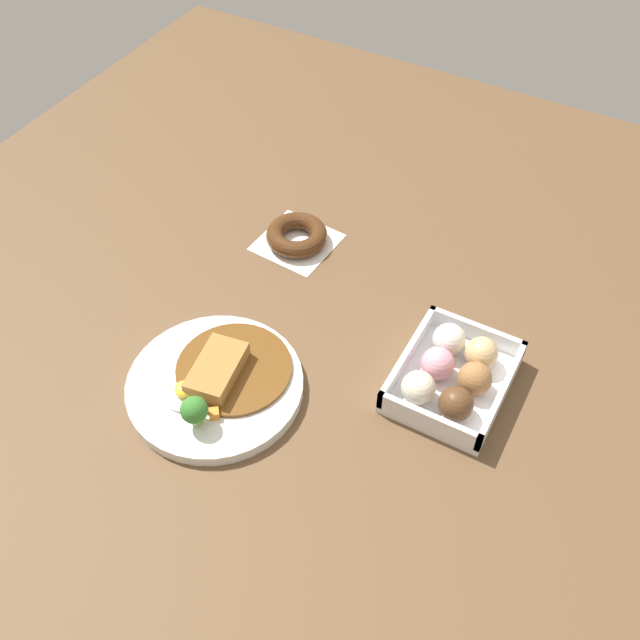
# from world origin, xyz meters

# --- Properties ---
(ground_plane) EXTENTS (1.60, 1.60, 0.00)m
(ground_plane) POSITION_xyz_m (0.00, 0.00, 0.00)
(ground_plane) COLOR brown
(curry_plate) EXTENTS (0.25, 0.25, 0.07)m
(curry_plate) POSITION_xyz_m (-0.14, 0.10, 0.01)
(curry_plate) COLOR white
(curry_plate) RESTS_ON ground_plane
(donut_box) EXTENTS (0.18, 0.15, 0.06)m
(donut_box) POSITION_xyz_m (0.02, -0.18, 0.03)
(donut_box) COLOR white
(donut_box) RESTS_ON ground_plane
(chocolate_ring_donut) EXTENTS (0.13, 0.13, 0.03)m
(chocolate_ring_donut) POSITION_xyz_m (0.17, 0.16, 0.02)
(chocolate_ring_donut) COLOR white
(chocolate_ring_donut) RESTS_ON ground_plane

